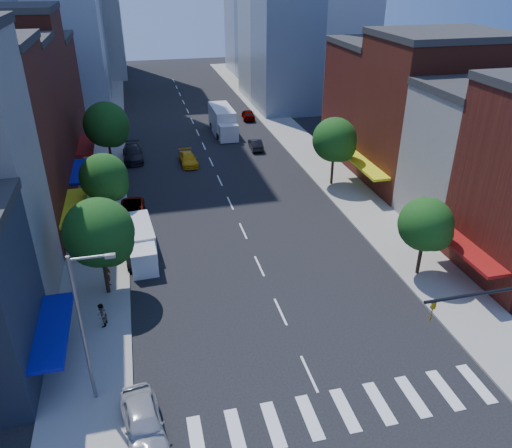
{
  "coord_description": "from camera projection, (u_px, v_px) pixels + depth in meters",
  "views": [
    {
      "loc": [
        -8.15,
        -20.34,
        21.25
      ],
      "look_at": [
        -0.82,
        9.76,
        5.0
      ],
      "focal_mm": 35.0,
      "sensor_mm": 36.0,
      "label": 1
    }
  ],
  "objects": [
    {
      "name": "ground",
      "position": [
        309.0,
        374.0,
        29.08
      ],
      "size": [
        220.0,
        220.0,
        0.0
      ],
      "primitive_type": "plane",
      "color": "black",
      "rests_on": "ground"
    },
    {
      "name": "sidewalk_left",
      "position": [
        105.0,
        159.0,
        60.84
      ],
      "size": [
        5.0,
        120.0,
        0.15
      ],
      "primitive_type": "cube",
      "color": "gray",
      "rests_on": "ground"
    },
    {
      "name": "sidewalk_right",
      "position": [
        300.0,
        143.0,
        66.08
      ],
      "size": [
        5.0,
        120.0,
        0.15
      ],
      "primitive_type": "cube",
      "color": "gray",
      "rests_on": "ground"
    },
    {
      "name": "crosswalk",
      "position": [
        328.0,
        414.0,
        26.49
      ],
      "size": [
        19.0,
        3.0,
        0.01
      ],
      "primitive_type": "cube",
      "color": "silver",
      "rests_on": "ground"
    },
    {
      "name": "bldg_left_4",
      "position": [
        10.0,
        98.0,
        53.0
      ],
      "size": [
        12.0,
        9.0,
        17.0
      ],
      "primitive_type": "cube",
      "color": "#5A2015",
      "rests_on": "ground"
    },
    {
      "name": "bldg_left_5",
      "position": [
        28.0,
        96.0,
        62.1
      ],
      "size": [
        12.0,
        10.0,
        13.0
      ],
      "primitive_type": "cube",
      "color": "#561A15",
      "rests_on": "ground"
    },
    {
      "name": "bldg_right_1",
      "position": [
        484.0,
        160.0,
        43.6
      ],
      "size": [
        12.0,
        8.0,
        12.0
      ],
      "primitive_type": "cube",
      "color": "beige",
      "rests_on": "ground"
    },
    {
      "name": "bldg_right_2",
      "position": [
        431.0,
        116.0,
        50.65
      ],
      "size": [
        12.0,
        10.0,
        15.0
      ],
      "primitive_type": "cube",
      "color": "#5A2015",
      "rests_on": "ground"
    },
    {
      "name": "bldg_right_3",
      "position": [
        385.0,
        102.0,
        59.72
      ],
      "size": [
        12.0,
        10.0,
        13.0
      ],
      "primitive_type": "cube",
      "color": "#561A15",
      "rests_on": "ground"
    },
    {
      "name": "streetlight",
      "position": [
        85.0,
        322.0,
        25.01
      ],
      "size": [
        2.25,
        0.25,
        9.0
      ],
      "color": "slate",
      "rests_on": "sidewalk_left"
    },
    {
      "name": "tree_left_near",
      "position": [
        101.0,
        235.0,
        33.84
      ],
      "size": [
        4.8,
        4.8,
        7.3
      ],
      "color": "black",
      "rests_on": "sidewalk_left"
    },
    {
      "name": "tree_left_mid",
      "position": [
        106.0,
        179.0,
        43.46
      ],
      "size": [
        4.2,
        4.2,
        6.65
      ],
      "color": "black",
      "rests_on": "sidewalk_left"
    },
    {
      "name": "tree_left_far",
      "position": [
        108.0,
        126.0,
        55.19
      ],
      "size": [
        5.0,
        5.0,
        7.75
      ],
      "color": "black",
      "rests_on": "sidewalk_left"
    },
    {
      "name": "tree_right_near",
      "position": [
        428.0,
        226.0,
        36.39
      ],
      "size": [
        4.0,
        4.0,
        6.2
      ],
      "color": "black",
      "rests_on": "sidewalk_right"
    },
    {
      "name": "tree_right_far",
      "position": [
        336.0,
        142.0,
        51.57
      ],
      "size": [
        4.6,
        4.6,
        7.2
      ],
      "color": "black",
      "rests_on": "sidewalk_right"
    },
    {
      "name": "parked_car_front",
      "position": [
        143.0,
        422.0,
        24.98
      ],
      "size": [
        2.59,
        5.06,
        1.65
      ],
      "primitive_type": "imported",
      "rotation": [
        0.0,
        0.0,
        0.14
      ],
      "color": "#A2A3A7",
      "rests_on": "ground"
    },
    {
      "name": "parked_car_second",
      "position": [
        134.0,
        251.0,
        40.12
      ],
      "size": [
        1.75,
        4.39,
        1.42
      ],
      "primitive_type": "imported",
      "rotation": [
        0.0,
        0.0,
        0.06
      ],
      "color": "black",
      "rests_on": "ground"
    },
    {
      "name": "parked_car_third",
      "position": [
        132.0,
        210.0,
        46.91
      ],
      "size": [
        2.4,
        4.85,
        1.32
      ],
      "primitive_type": "imported",
      "rotation": [
        0.0,
        0.0,
        -0.04
      ],
      "color": "#999999",
      "rests_on": "ground"
    },
    {
      "name": "parked_car_rear",
      "position": [
        133.0,
        154.0,
        60.25
      ],
      "size": [
        2.45,
        5.72,
        1.64
      ],
      "primitive_type": "imported",
      "rotation": [
        0.0,
        0.0,
        0.03
      ],
      "color": "black",
      "rests_on": "ground"
    },
    {
      "name": "cargo_van_near",
      "position": [
        143.0,
        252.0,
        39.26
      ],
      "size": [
        2.17,
        4.97,
        2.08
      ],
      "rotation": [
        0.0,
        0.0,
        0.04
      ],
      "color": "silver",
      "rests_on": "ground"
    },
    {
      "name": "cargo_van_far",
      "position": [
        140.0,
        237.0,
        41.22
      ],
      "size": [
        2.54,
        5.48,
        2.27
      ],
      "rotation": [
        0.0,
        0.0,
        0.08
      ],
      "color": "silver",
      "rests_on": "ground"
    },
    {
      "name": "taxi",
      "position": [
        188.0,
        159.0,
        59.01
      ],
      "size": [
        2.11,
        4.74,
        1.35
      ],
      "primitive_type": "imported",
      "rotation": [
        0.0,
        0.0,
        0.05
      ],
      "color": "#E3A40B",
      "rests_on": "ground"
    },
    {
      "name": "traffic_car_oncoming",
      "position": [
        256.0,
        144.0,
        63.8
      ],
      "size": [
        1.65,
        4.08,
        1.32
      ],
      "primitive_type": "imported",
      "rotation": [
        0.0,
        0.0,
        3.08
      ],
      "color": "black",
      "rests_on": "ground"
    },
    {
      "name": "traffic_car_far",
      "position": [
        248.0,
        114.0,
        76.12
      ],
      "size": [
        2.23,
        4.51,
        1.48
      ],
      "primitive_type": "imported",
      "rotation": [
        0.0,
        0.0,
        3.03
      ],
      "color": "#999999",
      "rests_on": "ground"
    },
    {
      "name": "box_truck",
      "position": [
        223.0,
        122.0,
        69.22
      ],
      "size": [
        2.85,
        8.92,
        3.58
      ],
      "rotation": [
        0.0,
        0.0,
        0.01
      ],
      "color": "silver",
      "rests_on": "ground"
    },
    {
      "name": "pedestrian_near",
      "position": [
        107.0,
        275.0,
        36.27
      ],
      "size": [
        0.63,
        0.79,
        1.89
      ],
      "primitive_type": "imported",
      "rotation": [
        0.0,
        0.0,
        1.29
      ],
      "color": "#999999",
      "rests_on": "sidewalk_left"
    },
    {
      "name": "pedestrian_far",
      "position": [
        102.0,
        315.0,
        32.32
      ],
      "size": [
        0.79,
        0.93,
        1.68
      ],
      "primitive_type": "imported",
      "rotation": [
        0.0,
        0.0,
        -1.77
      ],
      "color": "#999999",
      "rests_on": "sidewalk_left"
    }
  ]
}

